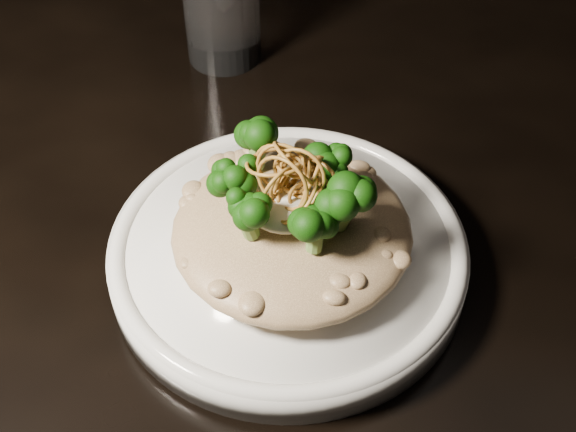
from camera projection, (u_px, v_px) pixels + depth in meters
The scene contains 6 objects.
table at pixel (187, 320), 0.66m from camera, with size 1.10×0.80×0.75m.
plate at pixel (288, 256), 0.58m from camera, with size 0.26×0.26×0.03m, color white.
risotto at pixel (292, 231), 0.55m from camera, with size 0.17×0.17×0.04m, color brown.
broccoli at pixel (288, 183), 0.53m from camera, with size 0.12×0.12×0.04m, color black, non-canonical shape.
cheese at pixel (286, 204), 0.53m from camera, with size 0.05×0.05×0.01m, color white.
shallots at pixel (295, 175), 0.52m from camera, with size 0.05×0.05×0.03m, color brown, non-canonical shape.
Camera 1 is at (0.13, -0.38, 1.20)m, focal length 50.00 mm.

